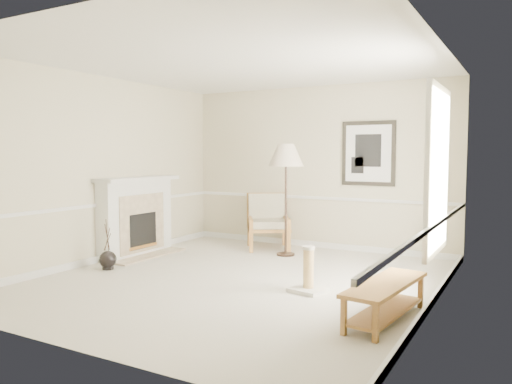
% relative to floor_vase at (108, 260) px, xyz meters
% --- Properties ---
extents(ground, '(5.50, 5.50, 0.00)m').
position_rel_floor_vase_xyz_m(ground, '(2.00, 0.40, -0.14)').
color(ground, silver).
rests_on(ground, ground).
extents(room, '(5.04, 5.54, 2.92)m').
position_rel_floor_vase_xyz_m(room, '(2.13, 0.47, 1.73)').
color(room, beige).
rests_on(room, ground).
extents(fireplace, '(0.64, 1.64, 1.31)m').
position_rel_floor_vase_xyz_m(fireplace, '(-0.35, 1.00, 0.50)').
color(fireplace, white).
rests_on(fireplace, ground).
extents(floor_vase, '(0.25, 0.25, 0.74)m').
position_rel_floor_vase_xyz_m(floor_vase, '(0.00, 0.00, 0.00)').
color(floor_vase, black).
rests_on(floor_vase, ground).
extents(armchair, '(1.04, 1.06, 0.98)m').
position_rel_floor_vase_xyz_m(armchair, '(1.26, 2.65, 0.39)').
color(armchair, olive).
rests_on(armchair, ground).
extents(floor_lamp, '(0.72, 0.72, 1.86)m').
position_rel_floor_vase_xyz_m(floor_lamp, '(1.84, 2.19, 1.48)').
color(floor_lamp, black).
rests_on(floor_lamp, ground).
extents(bench, '(0.57, 1.41, 0.39)m').
position_rel_floor_vase_xyz_m(bench, '(4.15, -0.27, 0.13)').
color(bench, olive).
rests_on(bench, ground).
extents(scratching_post, '(0.46, 0.46, 0.56)m').
position_rel_floor_vase_xyz_m(scratching_post, '(3.04, 0.34, 0.04)').
color(scratching_post, beige).
rests_on(scratching_post, ground).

